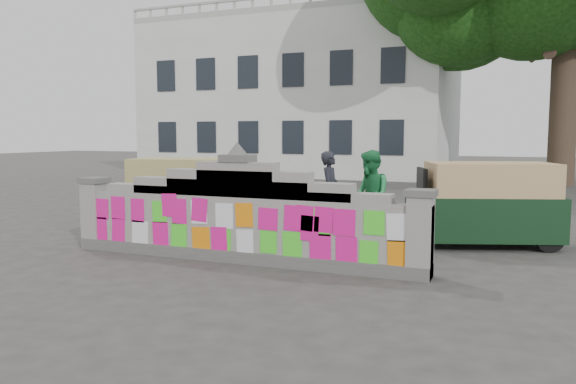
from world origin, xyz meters
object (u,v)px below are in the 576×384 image
Objects in this scene: rickshaw_right at (485,203)px; pedestrian at (370,197)px; cyclist_bike at (330,220)px; cyclist_rider at (330,204)px; rickshaw_left at (185,191)px.

pedestrian is at bearing -0.26° from rickshaw_right.
cyclist_rider is at bearing 83.86° from cyclist_bike.
pedestrian is 0.62× the size of rickshaw_right.
rickshaw_right is at bearing 82.03° from pedestrian.
cyclist_rider is 3.92m from rickshaw_left.
cyclist_bike is 0.90m from pedestrian.
pedestrian is at bearing -86.92° from cyclist_rider.
rickshaw_left is 0.99× the size of rickshaw_right.
pedestrian is at bearing -86.92° from cyclist_bike.
rickshaw_left is 6.69m from rickshaw_right.
pedestrian is 2.20m from rickshaw_right.
cyclist_bike is 2.99m from rickshaw_right.
rickshaw_right is at bearing -12.60° from rickshaw_left.
cyclist_bike is at bearing -2.77° from rickshaw_right.
cyclist_rider is at bearing -2.77° from rickshaw_right.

